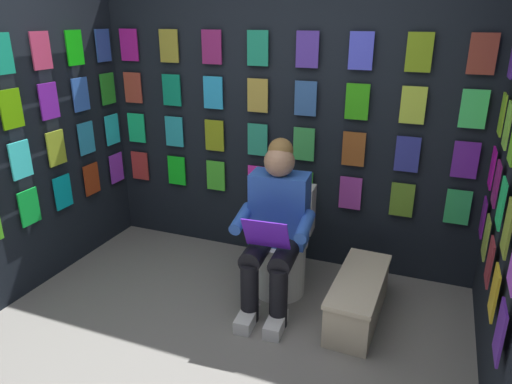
# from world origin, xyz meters

# --- Properties ---
(ground_plane) EXTENTS (30.00, 30.00, 0.00)m
(ground_plane) POSITION_xyz_m (0.00, 0.00, 0.00)
(ground_plane) COLOR gray
(display_wall_back) EXTENTS (3.21, 0.14, 2.22)m
(display_wall_back) POSITION_xyz_m (0.00, -1.73, 1.11)
(display_wall_back) COLOR black
(display_wall_back) RESTS_ON ground
(display_wall_right) EXTENTS (0.14, 1.68, 2.22)m
(display_wall_right) POSITION_xyz_m (1.60, -0.84, 1.11)
(display_wall_right) COLOR black
(display_wall_right) RESTS_ON ground
(toilet) EXTENTS (0.42, 0.57, 0.77)m
(toilet) POSITION_xyz_m (-0.19, -1.19, 0.33)
(toilet) COLOR white
(toilet) RESTS_ON ground
(person_reading) EXTENTS (0.55, 0.70, 1.19)m
(person_reading) POSITION_xyz_m (-0.20, -0.97, 0.60)
(person_reading) COLOR blue
(person_reading) RESTS_ON ground
(comic_longbox_near) EXTENTS (0.33, 0.83, 0.32)m
(comic_longbox_near) POSITION_xyz_m (-0.80, -0.98, 0.16)
(comic_longbox_near) COLOR beige
(comic_longbox_near) RESTS_ON ground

